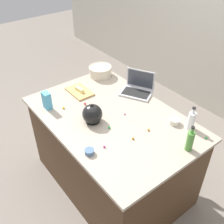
# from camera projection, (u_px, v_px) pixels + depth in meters

# --- Properties ---
(ground_plane) EXTENTS (12.00, 12.00, 0.00)m
(ground_plane) POSITION_uv_depth(u_px,v_px,m) (112.00, 180.00, 2.97)
(ground_plane) COLOR slate
(island_counter) EXTENTS (1.60, 1.07, 0.90)m
(island_counter) POSITION_uv_depth(u_px,v_px,m) (112.00, 151.00, 2.70)
(island_counter) COLOR #4C331E
(island_counter) RESTS_ON ground
(laptop) EXTENTS (0.38, 0.35, 0.22)m
(laptop) POSITION_uv_depth(u_px,v_px,m) (138.00, 88.00, 2.73)
(laptop) COLOR #B7B7BC
(laptop) RESTS_ON island_counter
(mixing_bowl_large) EXTENTS (0.26, 0.26, 0.11)m
(mixing_bowl_large) POSITION_uv_depth(u_px,v_px,m) (100.00, 71.00, 3.01)
(mixing_bowl_large) COLOR beige
(mixing_bowl_large) RESTS_ON island_counter
(bottle_olive) EXTENTS (0.06, 0.06, 0.23)m
(bottle_olive) POSITION_uv_depth(u_px,v_px,m) (190.00, 140.00, 2.04)
(bottle_olive) COLOR #4C8C38
(bottle_olive) RESTS_ON island_counter
(bottle_vinegar) EXTENTS (0.06, 0.06, 0.22)m
(bottle_vinegar) POSITION_uv_depth(u_px,v_px,m) (191.00, 120.00, 2.24)
(bottle_vinegar) COLOR white
(bottle_vinegar) RESTS_ON island_counter
(kettle) EXTENTS (0.21, 0.18, 0.20)m
(kettle) POSITION_uv_depth(u_px,v_px,m) (92.00, 114.00, 2.32)
(kettle) COLOR black
(kettle) RESTS_ON island_counter
(cutting_board) EXTENTS (0.29, 0.19, 0.02)m
(cutting_board) POSITION_uv_depth(u_px,v_px,m) (80.00, 92.00, 2.75)
(cutting_board) COLOR tan
(cutting_board) RESTS_ON island_counter
(butter_stick_left) EXTENTS (0.11, 0.05, 0.04)m
(butter_stick_left) POSITION_uv_depth(u_px,v_px,m) (79.00, 89.00, 2.73)
(butter_stick_left) COLOR #F4E58C
(butter_stick_left) RESTS_ON cutting_board
(ramekin_small) EXTENTS (0.10, 0.10, 0.05)m
(ramekin_small) POSITION_uv_depth(u_px,v_px,m) (175.00, 121.00, 2.33)
(ramekin_small) COLOR beige
(ramekin_small) RESTS_ON island_counter
(ramekin_medium) EXTENTS (0.08, 0.08, 0.04)m
(ramekin_medium) POSITION_uv_depth(u_px,v_px,m) (89.00, 152.00, 2.04)
(ramekin_medium) COLOR slate
(ramekin_medium) RESTS_ON island_counter
(candy_bag) EXTENTS (0.09, 0.06, 0.17)m
(candy_bag) POSITION_uv_depth(u_px,v_px,m) (47.00, 101.00, 2.48)
(candy_bag) COLOR #4CA5CC
(candy_bag) RESTS_ON island_counter
(candy_0) EXTENTS (0.02, 0.02, 0.02)m
(candy_0) POSITION_uv_depth(u_px,v_px,m) (133.00, 138.00, 2.18)
(candy_0) COLOR orange
(candy_0) RESTS_ON island_counter
(candy_1) EXTENTS (0.02, 0.02, 0.02)m
(candy_1) POSITION_uv_depth(u_px,v_px,m) (206.00, 138.00, 2.18)
(candy_1) COLOR green
(candy_1) RESTS_ON island_counter
(candy_2) EXTENTS (0.02, 0.02, 0.02)m
(candy_2) POSITION_uv_depth(u_px,v_px,m) (64.00, 108.00, 2.52)
(candy_2) COLOR yellow
(candy_2) RESTS_ON island_counter
(candy_4) EXTENTS (0.02, 0.02, 0.02)m
(candy_4) POSITION_uv_depth(u_px,v_px,m) (85.00, 104.00, 2.57)
(candy_4) COLOR red
(candy_4) RESTS_ON island_counter
(candy_5) EXTENTS (0.02, 0.02, 0.02)m
(candy_5) POSITION_uv_depth(u_px,v_px,m) (148.00, 130.00, 2.26)
(candy_5) COLOR orange
(candy_5) RESTS_ON island_counter
(candy_6) EXTENTS (0.02, 0.02, 0.02)m
(candy_6) POSITION_uv_depth(u_px,v_px,m) (104.00, 147.00, 2.10)
(candy_6) COLOR #CC3399
(candy_6) RESTS_ON island_counter
(candy_7) EXTENTS (0.02, 0.02, 0.02)m
(candy_7) POSITION_uv_depth(u_px,v_px,m) (109.00, 128.00, 2.29)
(candy_7) COLOR green
(candy_7) RESTS_ON island_counter
(candy_8) EXTENTS (0.02, 0.02, 0.02)m
(candy_8) POSITION_uv_depth(u_px,v_px,m) (125.00, 114.00, 2.44)
(candy_8) COLOR #CC3399
(candy_8) RESTS_ON island_counter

